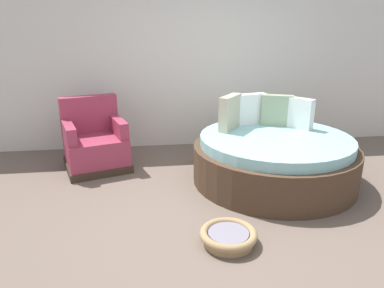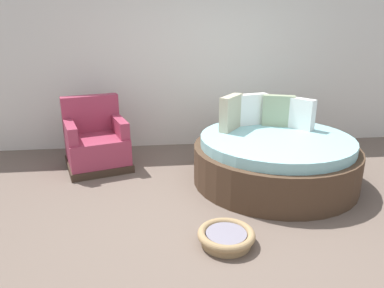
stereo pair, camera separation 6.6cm
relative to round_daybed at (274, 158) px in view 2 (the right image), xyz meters
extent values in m
cube|color=#66564C|center=(-0.82, -0.87, -0.31)|extent=(8.00, 8.00, 0.02)
cube|color=silver|center=(-0.82, 1.61, 1.04)|extent=(8.00, 0.12, 2.68)
cylinder|color=#473323|center=(0.00, -0.02, -0.07)|extent=(1.99, 1.99, 0.46)
cylinder|color=#8CC6CC|center=(0.00, -0.02, 0.22)|extent=(1.83, 1.83, 0.12)
cube|color=white|center=(0.40, 0.31, 0.48)|extent=(0.34, 0.38, 0.39)
cube|color=#93A37F|center=(0.18, 0.46, 0.48)|extent=(0.42, 0.26, 0.41)
cube|color=white|center=(-0.15, 0.57, 0.49)|extent=(0.43, 0.22, 0.41)
cube|color=#BCB293|center=(-0.48, 0.36, 0.50)|extent=(0.36, 0.42, 0.44)
cube|color=#38281E|center=(-2.23, 0.69, -0.25)|extent=(1.00, 1.00, 0.10)
cube|color=#99334C|center=(-2.23, 0.69, -0.03)|extent=(0.95, 0.95, 0.34)
cube|color=#99334C|center=(-2.32, 0.99, 0.39)|extent=(0.77, 0.38, 0.50)
cube|color=#99334C|center=(-2.53, 0.59, 0.25)|extent=(0.32, 0.69, 0.22)
cube|color=#99334C|center=(-1.92, 0.79, 0.25)|extent=(0.32, 0.69, 0.22)
cylinder|color=#9E7F56|center=(-0.86, -1.28, -0.27)|extent=(0.44, 0.44, 0.06)
torus|color=#9E7F56|center=(-0.86, -1.28, -0.21)|extent=(0.51, 0.51, 0.07)
cylinder|color=gray|center=(-0.86, -1.28, -0.22)|extent=(0.36, 0.36, 0.05)
camera|label=1|loc=(-1.53, -3.90, 1.52)|focal=32.87mm
camera|label=2|loc=(-1.47, -3.91, 1.52)|focal=32.87mm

